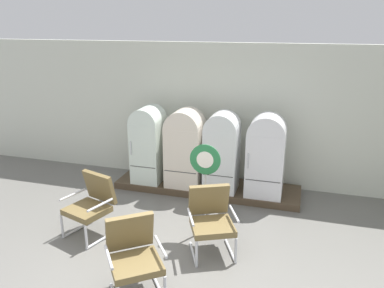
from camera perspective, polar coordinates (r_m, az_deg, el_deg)
ground at (r=5.37m, az=-6.29°, el=-20.16°), size 12.00×10.00×0.05m
back_wall at (r=7.94m, az=3.49°, el=4.60°), size 11.76×0.12×2.89m
display_plinth at (r=7.80m, az=2.23°, el=-6.45°), size 3.69×0.95×0.13m
refrigerator_0 at (r=7.76m, az=-6.51°, el=0.34°), size 0.58×0.70×1.55m
refrigerator_1 at (r=7.48m, az=-1.06°, el=-0.26°), size 0.70×0.66×1.55m
refrigerator_2 at (r=7.29m, az=4.48°, el=-0.81°), size 0.62×0.62×1.54m
refrigerator_3 at (r=7.17m, az=11.00°, el=-1.38°), size 0.68×0.62×1.55m
armchair_left at (r=6.31m, az=-14.79°, el=-8.44°), size 0.80×0.83×0.99m
armchair_right at (r=5.68m, az=2.87°, el=-10.90°), size 0.84×0.87×0.99m
armchair_center at (r=4.95m, az=-8.71°, el=-15.85°), size 0.89×0.91×0.99m
sign_stand at (r=6.05m, az=1.96°, el=-6.72°), size 0.49×0.32×1.50m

